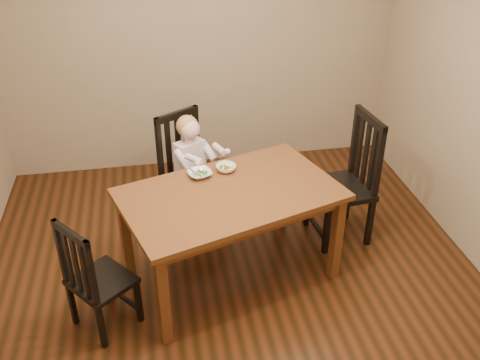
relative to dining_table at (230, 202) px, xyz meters
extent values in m
cube|color=#46200E|center=(0.00, -0.04, -0.70)|extent=(4.00, 4.00, 0.01)
cube|color=#957C5E|center=(0.00, 1.96, 0.65)|extent=(4.00, 0.01, 2.70)
cube|color=#957C5E|center=(0.00, -2.04, 0.65)|extent=(4.00, 0.01, 2.70)
cube|color=#542E13|center=(0.00, 0.00, 0.07)|extent=(1.79, 1.39, 0.04)
cube|color=#542E13|center=(0.00, 0.00, 0.01)|extent=(1.63, 1.23, 0.08)
cube|color=#542E13|center=(-0.56, -0.60, -0.32)|extent=(0.09, 0.09, 0.75)
cube|color=#542E13|center=(0.80, -0.16, -0.32)|extent=(0.09, 0.09, 0.75)
cube|color=#542E13|center=(-0.80, 0.16, -0.32)|extent=(0.09, 0.09, 0.75)
cube|color=#542E13|center=(0.56, 0.60, -0.32)|extent=(0.09, 0.09, 0.75)
cube|color=black|center=(-0.22, 0.76, -0.25)|extent=(0.61, 0.61, 0.04)
cube|color=black|center=(-0.14, 1.03, -0.48)|extent=(0.06, 0.06, 0.42)
cube|color=black|center=(-0.48, 0.82, -0.48)|extent=(0.06, 0.06, 0.42)
cube|color=black|center=(0.05, 0.71, -0.48)|extent=(0.06, 0.06, 0.42)
cube|color=black|center=(-0.29, 0.50, -0.48)|extent=(0.06, 0.06, 0.42)
cube|color=black|center=(-0.14, 1.03, 0.06)|extent=(0.06, 0.06, 0.59)
cube|color=black|center=(-0.48, 0.82, 0.06)|extent=(0.06, 0.06, 0.59)
cube|color=black|center=(-0.31, 0.92, 0.33)|extent=(0.39, 0.25, 0.06)
cube|color=black|center=(-0.22, 0.98, 0.03)|extent=(0.05, 0.04, 0.51)
cube|color=black|center=(-0.31, 0.92, 0.03)|extent=(0.05, 0.04, 0.51)
cube|color=black|center=(-0.40, 0.87, 0.03)|extent=(0.05, 0.04, 0.51)
cube|color=black|center=(-0.96, -0.35, -0.31)|extent=(0.54, 0.54, 0.04)
cube|color=black|center=(-1.20, -0.32, -0.51)|extent=(0.05, 0.05, 0.37)
cube|color=black|center=(-0.98, -0.59, -0.51)|extent=(0.05, 0.05, 0.37)
cube|color=black|center=(-0.95, -0.12, -0.51)|extent=(0.05, 0.05, 0.37)
cube|color=black|center=(-0.73, -0.38, -0.51)|extent=(0.05, 0.05, 0.37)
cube|color=black|center=(-1.20, -0.32, -0.04)|extent=(0.05, 0.05, 0.51)
cube|color=black|center=(-0.98, -0.59, -0.04)|extent=(0.05, 0.05, 0.51)
cube|color=black|center=(-1.09, -0.45, 0.19)|extent=(0.26, 0.31, 0.05)
cube|color=black|center=(-1.14, -0.39, -0.07)|extent=(0.04, 0.04, 0.44)
cube|color=black|center=(-1.09, -0.45, -0.07)|extent=(0.04, 0.04, 0.44)
cube|color=black|center=(-1.03, -0.52, -0.07)|extent=(0.04, 0.04, 0.44)
cube|color=black|center=(1.01, 0.37, -0.22)|extent=(0.52, 0.54, 0.04)
cube|color=black|center=(1.23, 0.18, -0.47)|extent=(0.05, 0.05, 0.46)
cube|color=black|center=(1.19, 0.60, -0.47)|extent=(0.05, 0.05, 0.46)
cube|color=black|center=(0.83, 0.14, -0.47)|extent=(0.05, 0.05, 0.46)
cube|color=black|center=(0.79, 0.56, -0.47)|extent=(0.05, 0.05, 0.46)
cube|color=black|center=(1.23, 0.18, 0.12)|extent=(0.05, 0.05, 0.63)
cube|color=black|center=(1.19, 0.60, 0.12)|extent=(0.05, 0.05, 0.63)
cube|color=black|center=(1.21, 0.39, 0.41)|extent=(0.09, 0.47, 0.07)
cube|color=black|center=(1.22, 0.28, 0.09)|extent=(0.03, 0.05, 0.55)
cube|color=black|center=(1.21, 0.39, 0.09)|extent=(0.03, 0.05, 0.55)
cube|color=black|center=(1.20, 0.50, 0.09)|extent=(0.03, 0.05, 0.55)
imported|color=white|center=(-0.19, 0.27, 0.11)|extent=(0.22, 0.22, 0.04)
imported|color=white|center=(0.02, 0.31, 0.12)|extent=(0.20, 0.20, 0.05)
cube|color=silver|center=(-0.23, 0.23, 0.14)|extent=(0.11, 0.10, 0.05)
cube|color=silver|center=(-0.23, 0.23, 0.13)|extent=(0.05, 0.04, 0.01)
camera|label=1|loc=(-0.52, -3.28, 2.19)|focal=40.00mm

